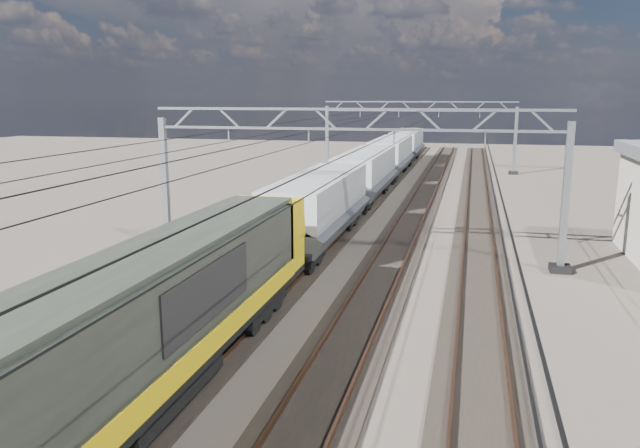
% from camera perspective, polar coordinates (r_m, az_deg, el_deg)
% --- Properties ---
extents(ground, '(160.00, 160.00, 0.00)m').
position_cam_1_polar(ground, '(26.16, 1.02, -5.37)').
color(ground, black).
rests_on(ground, ground).
extents(track_outer_west, '(2.60, 140.00, 0.30)m').
position_cam_1_polar(track_outer_west, '(28.02, -11.07, -4.27)').
color(track_outer_west, black).
rests_on(track_outer_west, ground).
extents(track_loco, '(2.60, 140.00, 0.30)m').
position_cam_1_polar(track_loco, '(26.63, -3.19, -4.91)').
color(track_loco, black).
rests_on(track_loco, ground).
extents(track_inner_east, '(2.60, 140.00, 0.30)m').
position_cam_1_polar(track_inner_east, '(25.79, 5.38, -5.50)').
color(track_inner_east, black).
rests_on(track_inner_east, ground).
extents(track_outer_east, '(2.60, 140.00, 0.30)m').
position_cam_1_polar(track_outer_east, '(25.56, 14.33, -5.98)').
color(track_outer_east, black).
rests_on(track_outer_east, ground).
extents(catenary_gantry_mid, '(19.90, 0.90, 7.11)m').
position_cam_1_polar(catenary_gantry_mid, '(29.17, 2.79, 4.25)').
color(catenary_gantry_mid, gray).
rests_on(catenary_gantry_mid, ground).
extents(catenary_gantry_far, '(19.90, 0.90, 7.11)m').
position_cam_1_polar(catenary_gantry_far, '(64.74, 8.95, 8.20)').
color(catenary_gantry_far, gray).
rests_on(catenary_gantry_far, ground).
extents(overhead_wires, '(12.03, 140.00, 0.53)m').
position_cam_1_polar(overhead_wires, '(32.92, 4.17, 8.31)').
color(overhead_wires, black).
rests_on(overhead_wires, ground).
extents(locomotive, '(2.76, 21.10, 3.62)m').
position_cam_1_polar(locomotive, '(15.65, -16.02, -8.74)').
color(locomotive, black).
rests_on(locomotive, ground).
extents(hopper_wagon_lead, '(3.38, 13.00, 3.25)m').
position_cam_1_polar(hopper_wagon_lead, '(31.74, -0.11, 1.81)').
color(hopper_wagon_lead, black).
rests_on(hopper_wagon_lead, ground).
extents(hopper_wagon_mid, '(3.38, 13.00, 3.25)m').
position_cam_1_polar(hopper_wagon_mid, '(45.51, 4.19, 4.78)').
color(hopper_wagon_mid, black).
rests_on(hopper_wagon_mid, ground).
extents(hopper_wagon_third, '(3.38, 13.00, 3.25)m').
position_cam_1_polar(hopper_wagon_third, '(59.48, 6.50, 6.35)').
color(hopper_wagon_third, black).
rests_on(hopper_wagon_third, ground).
extents(hopper_wagon_fourth, '(3.38, 13.00, 3.25)m').
position_cam_1_polar(hopper_wagon_fourth, '(73.54, 7.93, 7.32)').
color(hopper_wagon_fourth, black).
rests_on(hopper_wagon_fourth, ground).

